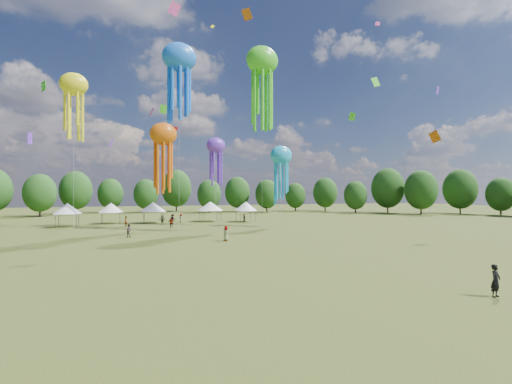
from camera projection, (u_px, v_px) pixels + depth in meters
name	position (u px, v px, depth m)	size (l,w,h in m)	color
ground	(325.00, 300.00, 19.54)	(300.00, 300.00, 0.00)	#384416
observer_main	(496.00, 281.00, 20.16)	(0.67, 0.44, 1.85)	black
spectator_near	(129.00, 231.00, 47.19)	(0.85, 0.66, 1.74)	gray
spectators_far	(181.00, 221.00, 63.53)	(23.86, 30.82, 1.89)	gray
festival_tents	(164.00, 207.00, 69.91)	(37.50, 9.50, 4.13)	#47474C
show_kites	(201.00, 100.00, 59.77)	(37.77, 16.27, 31.84)	#E2600E
small_kites	(184.00, 56.00, 60.12)	(77.00, 55.82, 40.61)	#E2600E
treeline	(158.00, 190.00, 76.95)	(201.57, 95.24, 13.43)	#38281C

